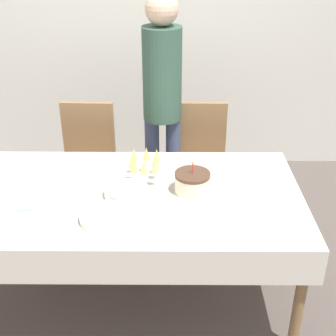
{
  "coord_description": "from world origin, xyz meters",
  "views": [
    {
      "loc": [
        0.21,
        -2.32,
        2.14
      ],
      "look_at": [
        0.19,
        0.08,
        0.86
      ],
      "focal_mm": 50.0,
      "sensor_mm": 36.0,
      "label": 1
    }
  ],
  "objects": [
    {
      "name": "napkin_pile",
      "position": [
        -0.55,
        -0.13,
        0.75
      ],
      "size": [
        0.15,
        0.15,
        0.01
      ],
      "color": "#8CC6E0",
      "rests_on": "dining_table"
    },
    {
      "name": "cake_knife",
      "position": [
        0.44,
        -0.17,
        0.74
      ],
      "size": [
        0.3,
        0.08,
        0.0
      ],
      "color": "silver",
      "rests_on": "dining_table"
    },
    {
      "name": "plate_stack_dessert",
      "position": [
        -0.06,
        -0.02,
        0.76
      ],
      "size": [
        0.22,
        0.22,
        0.05
      ],
      "color": "white",
      "rests_on": "dining_table"
    },
    {
      "name": "fork_pile",
      "position": [
        -0.5,
        -0.25,
        0.75
      ],
      "size": [
        0.18,
        0.08,
        0.02
      ],
      "color": "silver",
      "rests_on": "dining_table"
    },
    {
      "name": "plate_stack_main",
      "position": [
        -0.14,
        -0.28,
        0.76
      ],
      "size": [
        0.26,
        0.26,
        0.04
      ],
      "color": "silver",
      "rests_on": "dining_table"
    },
    {
      "name": "wall_back",
      "position": [
        0.0,
        1.88,
        1.35
      ],
      "size": [
        8.0,
        0.05,
        2.7
      ],
      "color": "silver",
      "rests_on": "ground_plane"
    },
    {
      "name": "champagne_tray",
      "position": [
        0.05,
        0.15,
        0.84
      ],
      "size": [
        0.29,
        0.29,
        0.18
      ],
      "color": "silver",
      "rests_on": "dining_table"
    },
    {
      "name": "birthday_cake",
      "position": [
        0.34,
        0.02,
        0.8
      ],
      "size": [
        0.21,
        0.21,
        0.19
      ],
      "color": "beige",
      "rests_on": "dining_table"
    },
    {
      "name": "dining_table",
      "position": [
        0.0,
        0.0,
        0.64
      ],
      "size": [
        1.94,
        1.07,
        0.74
      ],
      "color": "silver",
      "rests_on": "ground_plane"
    },
    {
      "name": "person_standing",
      "position": [
        0.15,
        0.91,
        1.05
      ],
      "size": [
        0.28,
        0.28,
        1.73
      ],
      "color": "#3F4C72",
      "rests_on": "ground_plane"
    },
    {
      "name": "ground_plane",
      "position": [
        0.0,
        0.0,
        0.0
      ],
      "size": [
        12.0,
        12.0,
        0.0
      ],
      "primitive_type": "plane",
      "color": "#564C47"
    },
    {
      "name": "dining_chair_far_right",
      "position": [
        0.43,
        0.86,
        0.51
      ],
      "size": [
        0.43,
        0.43,
        0.94
      ],
      "color": "olive",
      "rests_on": "ground_plane"
    },
    {
      "name": "dining_chair_far_left",
      "position": [
        -0.43,
        0.86,
        0.51
      ],
      "size": [
        0.44,
        0.44,
        0.94
      ],
      "color": "olive",
      "rests_on": "ground_plane"
    }
  ]
}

